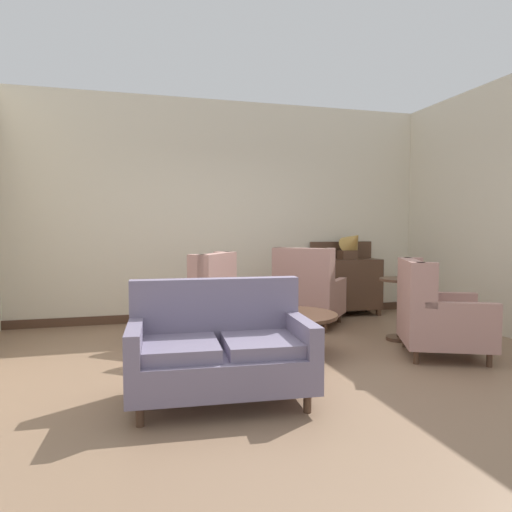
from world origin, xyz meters
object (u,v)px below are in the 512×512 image
(armchair_foreground_right, at_px, (308,294))
(sideboard, at_px, (346,283))
(coffee_table, at_px, (292,320))
(gramophone, at_px, (352,243))
(armchair_near_window, at_px, (195,306))
(side_table, at_px, (400,303))
(porcelain_vase, at_px, (291,300))
(settee, at_px, (220,350))
(armchair_back_corner, at_px, (436,316))

(armchair_foreground_right, height_order, sideboard, sideboard)
(coffee_table, distance_m, gramophone, 2.56)
(armchair_near_window, distance_m, side_table, 2.44)
(porcelain_vase, xyz_separation_m, armchair_near_window, (-0.89, 0.81, -0.16))
(coffee_table, distance_m, sideboard, 2.50)
(gramophone, bearing_deg, sideboard, 118.07)
(porcelain_vase, relative_size, gramophone, 0.72)
(armchair_near_window, relative_size, sideboard, 1.04)
(armchair_foreground_right, relative_size, gramophone, 2.33)
(settee, distance_m, sideboard, 3.94)
(armchair_back_corner, height_order, gramophone, gramophone)
(porcelain_vase, bearing_deg, coffee_table, 54.02)
(settee, xyz_separation_m, armchair_near_window, (0.06, 1.82, 0.04))
(settee, relative_size, armchair_foreground_right, 1.22)
(settee, xyz_separation_m, armchair_foreground_right, (1.67, 2.34, 0.05))
(porcelain_vase, bearing_deg, sideboard, 50.90)
(coffee_table, height_order, armchair_back_corner, armchair_back_corner)
(side_table, distance_m, gramophone, 1.70)
(settee, height_order, armchair_foreground_right, armchair_foreground_right)
(porcelain_vase, distance_m, armchair_near_window, 1.21)
(settee, height_order, armchair_near_window, armchair_near_window)
(side_table, xyz_separation_m, gramophone, (0.15, 1.55, 0.66))
(settee, relative_size, gramophone, 2.83)
(side_table, height_order, sideboard, sideboard)
(sideboard, distance_m, gramophone, 0.62)
(porcelain_vase, relative_size, armchair_near_window, 0.31)
(settee, bearing_deg, armchair_back_corner, 18.46)
(coffee_table, height_order, settee, settee)
(armchair_foreground_right, bearing_deg, armchair_back_corner, 153.84)
(sideboard, bearing_deg, coffee_table, -129.17)
(armchair_foreground_right, height_order, armchair_back_corner, armchair_foreground_right)
(side_table, bearing_deg, coffee_table, -168.94)
(coffee_table, relative_size, gramophone, 1.86)
(armchair_foreground_right, bearing_deg, sideboard, -103.83)
(coffee_table, relative_size, settee, 0.66)
(porcelain_vase, distance_m, gramophone, 2.56)
(armchair_near_window, height_order, armchair_back_corner, armchair_near_window)
(coffee_table, height_order, gramophone, gramophone)
(settee, height_order, sideboard, sideboard)
(gramophone, bearing_deg, porcelain_vase, -131.25)
(coffee_table, xyz_separation_m, armchair_near_window, (-0.92, 0.76, 0.06))
(armchair_near_window, bearing_deg, settee, 34.43)
(coffee_table, height_order, porcelain_vase, porcelain_vase)
(coffee_table, bearing_deg, armchair_back_corner, -16.27)
(porcelain_vase, height_order, settee, settee)
(armchair_near_window, bearing_deg, side_table, 115.19)
(settee, distance_m, gramophone, 3.96)
(porcelain_vase, bearing_deg, settee, -133.24)
(porcelain_vase, bearing_deg, armchair_near_window, 137.55)
(armchair_back_corner, bearing_deg, gramophone, 19.25)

